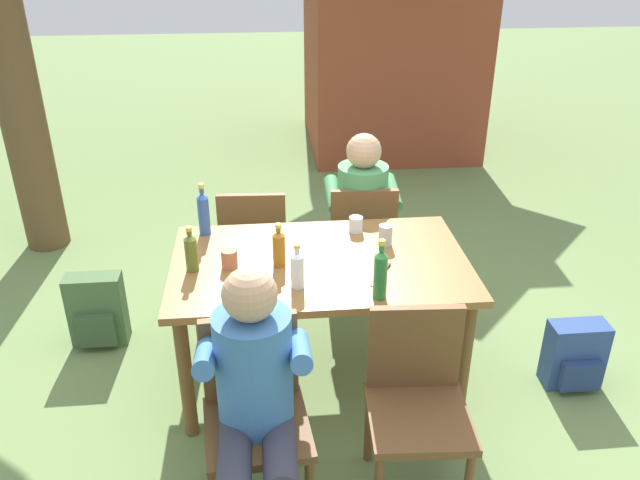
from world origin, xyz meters
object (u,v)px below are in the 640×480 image
object	(u,v)px
chair_near_right	(417,395)
backpack_by_far_side	(575,356)
bottle_blue	(204,213)
brick_kiosk	(391,14)
cup_steel	(385,235)
table_knife	(382,273)
bottle_clear	(297,269)
dining_table	(320,276)
chair_far_left	(254,242)
backpack_by_near_side	(97,312)
person_in_white_shirt	(255,392)
bottle_amber	(279,248)
bottle_green	(380,273)
chair_near_left	(255,405)
bottle_olive	(191,252)
cup_glass	(356,224)
chair_far_right	(361,237)
person_in_plaid_shirt	(360,207)
cup_terracotta	(229,259)

from	to	relation	value
chair_near_right	backpack_by_far_side	world-z (taller)	chair_near_right
bottle_blue	brick_kiosk	distance (m)	4.21
cup_steel	table_knife	xyz separation A→B (m)	(-0.07, -0.31, -0.05)
bottle_clear	dining_table	bearing A→B (deg)	62.14
chair_far_left	bottle_blue	xyz separation A→B (m)	(-0.26, -0.40, 0.40)
bottle_clear	backpack_by_near_side	world-z (taller)	bottle_clear
person_in_white_shirt	bottle_blue	xyz separation A→B (m)	(-0.27, 1.26, 0.23)
chair_far_left	cup_steel	world-z (taller)	cup_steel
backpack_by_far_side	dining_table	bearing A→B (deg)	171.79
backpack_by_far_side	bottle_clear	bearing A→B (deg)	-178.14
cup_steel	bottle_amber	bearing A→B (deg)	-163.48
bottle_amber	bottle_clear	bearing A→B (deg)	-70.10
bottle_green	backpack_by_near_side	bearing A→B (deg)	151.89
chair_near_right	bottle_amber	world-z (taller)	bottle_amber
bottle_amber	chair_near_right	bearing A→B (deg)	-52.59
chair_near_left	chair_far_left	bearing A→B (deg)	89.86
bottle_olive	backpack_by_near_side	distance (m)	1.04
chair_near_right	person_in_white_shirt	xyz separation A→B (m)	(-0.70, -0.11, 0.17)
bottle_blue	backpack_by_near_side	distance (m)	0.97
chair_far_left	cup_glass	size ratio (longest dim) A/B	9.62
chair_far_right	backpack_by_far_side	world-z (taller)	chair_far_right
chair_near_left	cup_steel	bearing A→B (deg)	51.48
bottle_clear	chair_far_left	bearing A→B (deg)	102.10
bottle_amber	cup_steel	distance (m)	0.61
brick_kiosk	chair_near_left	bearing A→B (deg)	-107.13
chair_far_right	backpack_by_near_side	bearing A→B (deg)	-168.93
bottle_clear	backpack_by_far_side	distance (m)	1.68
bottle_blue	brick_kiosk	world-z (taller)	brick_kiosk
bottle_olive	brick_kiosk	distance (m)	4.61
bottle_olive	bottle_clear	bearing A→B (deg)	-22.32
bottle_olive	table_knife	bearing A→B (deg)	-7.64
person_in_plaid_shirt	bottle_green	bearing A→B (deg)	-94.69
dining_table	chair_far_left	size ratio (longest dim) A/B	1.78
backpack_by_near_side	backpack_by_far_side	xyz separation A→B (m)	(2.72, -0.65, -0.04)
cup_terracotta	chair_far_left	bearing A→B (deg)	81.91
table_knife	backpack_by_far_side	size ratio (longest dim) A/B	0.56
table_knife	backpack_by_far_side	bearing A→B (deg)	-1.86
bottle_green	bottle_clear	bearing A→B (deg)	160.47
bottle_clear	cup_glass	size ratio (longest dim) A/B	2.57
person_in_plaid_shirt	backpack_by_near_side	bearing A→B (deg)	-165.39
person_in_plaid_shirt	bottle_blue	world-z (taller)	person_in_plaid_shirt
person_in_white_shirt	cup_steel	bearing A→B (deg)	54.88
person_in_plaid_shirt	bottle_olive	bearing A→B (deg)	-137.46
person_in_plaid_shirt	cup_terracotta	distance (m)	1.23
dining_table	bottle_amber	bearing A→B (deg)	-171.64
backpack_by_near_side	chair_near_right	bearing A→B (deg)	-36.15
dining_table	bottle_clear	xyz separation A→B (m)	(-0.13, -0.25, 0.19)
person_in_white_shirt	bottle_amber	xyz separation A→B (m)	(0.14, 0.85, 0.20)
brick_kiosk	chair_near_right	bearing A→B (deg)	-99.31
person_in_white_shirt	chair_near_right	bearing A→B (deg)	8.83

